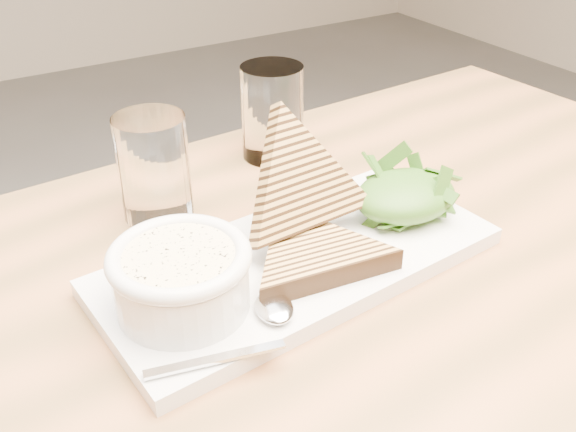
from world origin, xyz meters
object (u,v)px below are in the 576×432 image
table_top (370,301)px  soup_bowl (182,285)px  platter (299,261)px  glass_near (154,168)px  glass_far (272,112)px

table_top → soup_bowl: size_ratio=9.91×
platter → glass_near: glass_near is taller
glass_far → glass_near: bearing=-161.4°
soup_bowl → glass_near: glass_near is taller
soup_bowl → glass_far: bearing=46.4°
soup_bowl → platter: bearing=6.4°
table_top → platter: platter is taller
glass_near → table_top: bearing=-61.2°
table_top → glass_far: size_ratio=9.45×
table_top → soup_bowl: (-0.17, 0.05, 0.06)m
table_top → platter: size_ratio=2.90×
glass_far → soup_bowl: bearing=-133.6°
glass_far → table_top: bearing=-101.6°
table_top → glass_near: bearing=118.8°
soup_bowl → glass_near: 0.19m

